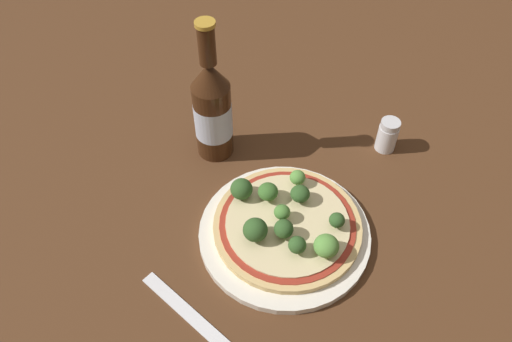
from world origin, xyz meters
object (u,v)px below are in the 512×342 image
Objects in this scene: pepper_shaker at (387,135)px; fork at (189,314)px; pizza at (287,225)px; beer_bottle at (212,109)px.

pepper_shaker is 0.44m from fork.
pizza is 1.28× the size of fork.
fork is (-0.24, -0.18, -0.09)m from beer_bottle.
fork is (-0.44, 0.04, -0.03)m from pepper_shaker.
fork is at bearing 174.88° from pizza.
pizza is at bearing 175.49° from pepper_shaker.
beer_bottle is 1.46× the size of fork.
pepper_shaker is at bearing -48.65° from beer_bottle.
pepper_shaker is at bearing -4.51° from pizza.
fork is at bearing -143.11° from beer_bottle.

